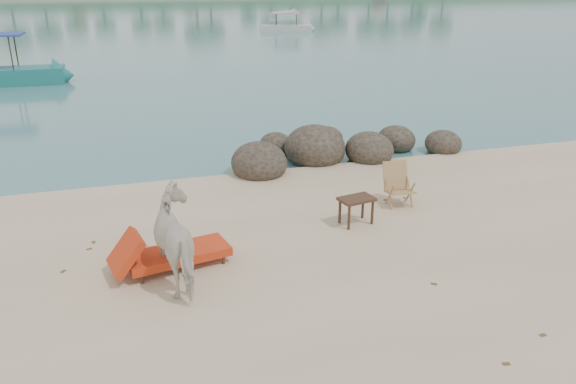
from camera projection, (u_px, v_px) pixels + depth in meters
name	position (u px, v px, depth m)	size (l,w,h in m)	color
water	(127.00, 7.00, 88.86)	(400.00, 400.00, 0.00)	#346468
boulders	(330.00, 150.00, 14.98)	(6.59, 3.16, 1.21)	#2B251C
cow	(182.00, 241.00, 8.72)	(0.78, 1.72, 1.45)	silver
side_table	(356.00, 212.00, 10.94)	(0.67, 0.43, 0.54)	#382416
lounge_chair	(178.00, 250.00, 9.33)	(2.11, 0.74, 0.63)	red
deck_chair	(400.00, 187.00, 11.75)	(0.57, 0.63, 0.89)	#A17D50
boat_mid	(286.00, 16.00, 50.01)	(5.11, 1.15, 2.50)	beige
boat_far	(284.00, 13.00, 69.06)	(5.37, 1.21, 0.62)	beige
dead_leaves	(357.00, 290.00, 8.74)	(8.17, 6.85, 0.00)	brown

